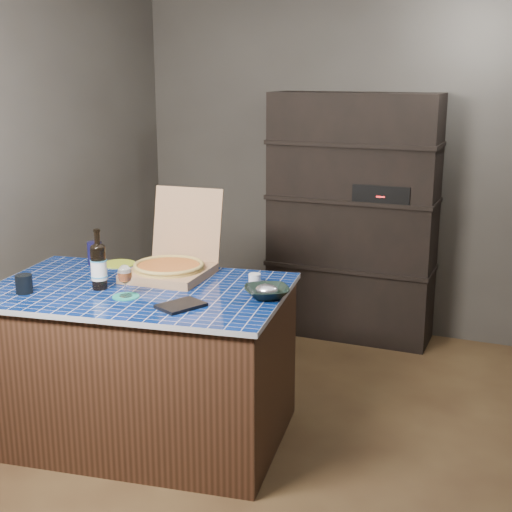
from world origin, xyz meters
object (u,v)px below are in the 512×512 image
at_px(wine_glass, 125,275).
at_px(dvd_case, 181,306).
at_px(pizza_box, 171,265).
at_px(mead_bottle, 99,266).
at_px(kitchen_island, 141,363).
at_px(bowl, 267,292).

relative_size(wine_glass, dvd_case, 0.76).
relative_size(pizza_box, wine_glass, 3.26).
height_order(mead_bottle, dvd_case, mead_bottle).
bearing_deg(mead_bottle, kitchen_island, 28.06).
relative_size(pizza_box, bowl, 2.38).
height_order(pizza_box, mead_bottle, pizza_box).
bearing_deg(bowl, pizza_box, 166.24).
relative_size(mead_bottle, bowl, 1.43).
distance_m(wine_glass, dvd_case, 0.35).
distance_m(kitchen_island, bowl, 0.83).
distance_m(mead_bottle, bowl, 0.89).
distance_m(wine_glass, bowl, 0.71).
xyz_separation_m(wine_glass, bowl, (0.66, 0.27, -0.09)).
bearing_deg(kitchen_island, bowl, 0.65).
relative_size(kitchen_island, wine_glass, 10.22).
bearing_deg(dvd_case, wine_glass, -160.16).
relative_size(kitchen_island, dvd_case, 7.78).
distance_m(kitchen_island, pizza_box, 0.55).
bearing_deg(pizza_box, dvd_case, -59.05).
relative_size(kitchen_island, pizza_box, 3.13).
relative_size(wine_glass, bowl, 0.73).
bearing_deg(kitchen_island, pizza_box, 70.65).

